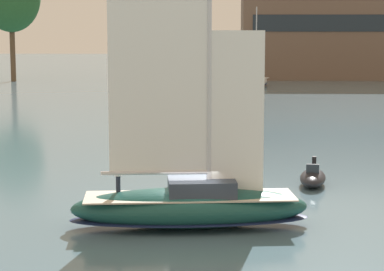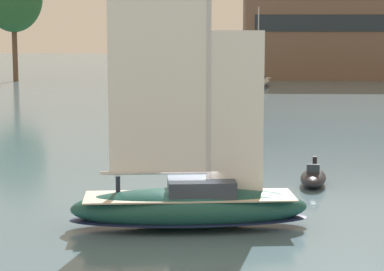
{
  "view_description": "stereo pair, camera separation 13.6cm",
  "coord_description": "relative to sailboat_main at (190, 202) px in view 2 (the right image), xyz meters",
  "views": [
    {
      "loc": [
        1.12,
        -31.97,
        8.82
      ],
      "look_at": [
        0.0,
        3.0,
        3.65
      ],
      "focal_mm": 70.0,
      "sensor_mm": 36.0,
      "label": 1
    },
    {
      "loc": [
        1.26,
        -31.97,
        8.82
      ],
      "look_at": [
        0.0,
        3.0,
        3.65
      ],
      "focal_mm": 70.0,
      "sensor_mm": 36.0,
      "label": 2
    }
  ],
  "objects": [
    {
      "name": "motor_tender",
      "position": [
        6.51,
        8.92,
        -0.7
      ],
      "size": [
        1.97,
        3.7,
        1.35
      ],
      "color": "black",
      "rests_on": "ground"
    },
    {
      "name": "sailboat_moored_mid_channel",
      "position": [
        7.0,
        75.88,
        -0.36
      ],
      "size": [
        4.69,
        8.6,
        11.4
      ],
      "color": "silver",
      "rests_on": "ground"
    },
    {
      "name": "sailboat_main",
      "position": [
        0.0,
        0.0,
        0.0
      ],
      "size": [
        10.77,
        3.97,
        14.47
      ],
      "color": "#194C47",
      "rests_on": "ground"
    },
    {
      "name": "ground_plane",
      "position": [
        -0.02,
        -0.0,
        -1.14
      ],
      "size": [
        400.0,
        400.0,
        0.0
      ],
      "primitive_type": "plane",
      "color": "slate"
    },
    {
      "name": "waterfront_building",
      "position": [
        20.15,
        94.57,
        7.58
      ],
      "size": [
        30.67,
        14.16,
        17.33
      ],
      "color": "brown",
      "rests_on": "ground"
    }
  ]
}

